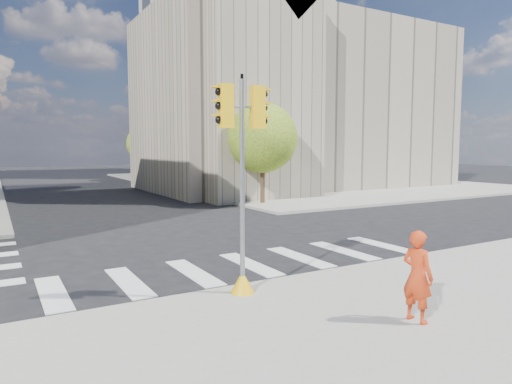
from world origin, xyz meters
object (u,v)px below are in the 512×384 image
Objects in this scene: lamp_far at (169,136)px; traffic_signal at (242,202)px; lamp_near at (239,131)px; photographer at (417,276)px.

traffic_signal is (-9.77, -32.63, -2.33)m from lamp_far.
traffic_signal is (-9.77, -18.63, -2.33)m from lamp_near.
traffic_signal is 2.78× the size of photographer.
lamp_far is 1.65× the size of traffic_signal.
lamp_near is 14.00m from lamp_far.
lamp_far is at bearing 90.00° from lamp_near.
lamp_near is at bearing 67.79° from traffic_signal.
lamp_far reaches higher than photographer.
traffic_signal is at bearing -106.67° from lamp_far.
lamp_far is at bearing 78.79° from traffic_signal.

